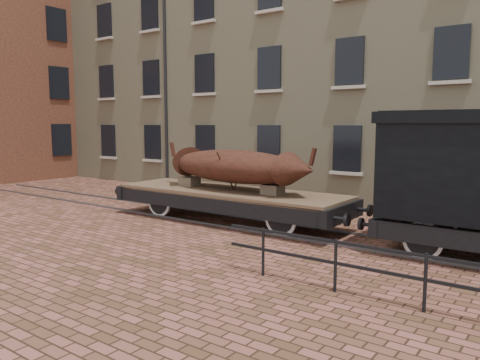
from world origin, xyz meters
The scene contains 5 objects.
ground centered at (0.00, 0.00, 0.00)m, with size 90.00×90.00×0.00m, color #503220.
warehouse_cream centered at (3.00, 9.99, 7.00)m, with size 40.00×10.19×14.00m.
rail_track centered at (0.00, 0.00, 0.03)m, with size 30.00×1.52×0.06m.
flatcar_wagon centered at (-0.83, 0.00, 0.83)m, with size 8.77×2.38×1.32m.
iron_boat centered at (-0.60, 0.00, 1.79)m, with size 5.90×1.98×1.44m.
Camera 1 is at (8.13, -11.62, 3.10)m, focal length 35.00 mm.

